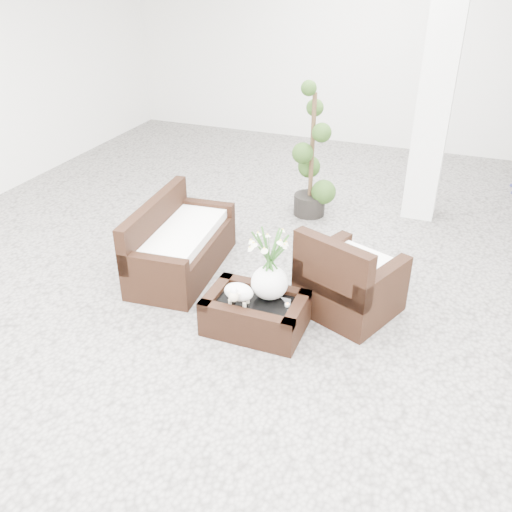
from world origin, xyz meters
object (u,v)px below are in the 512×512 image
(loveseat, at_px, (182,238))
(topiary, at_px, (312,152))
(coffee_table, at_px, (255,314))
(armchair, at_px, (352,271))

(loveseat, height_order, topiary, topiary)
(coffee_table, xyz_separation_m, armchair, (0.74, 0.62, 0.28))
(armchair, bearing_deg, coffee_table, 62.44)
(armchair, height_order, loveseat, armchair)
(armchair, xyz_separation_m, topiary, (-0.99, 2.00, 0.42))
(coffee_table, relative_size, armchair, 1.03)
(loveseat, bearing_deg, armchair, -97.45)
(loveseat, bearing_deg, topiary, -29.32)
(loveseat, distance_m, topiary, 2.15)
(armchair, distance_m, loveseat, 1.87)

